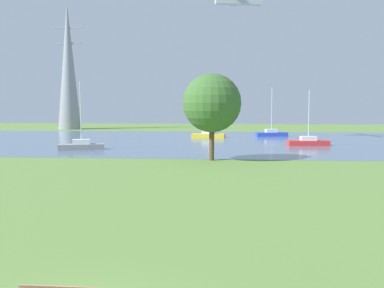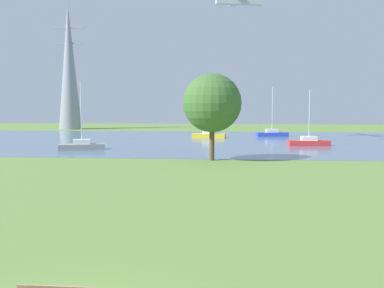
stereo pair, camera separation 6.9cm
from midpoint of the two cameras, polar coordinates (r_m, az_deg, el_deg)
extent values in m
plane|color=olive|center=(31.27, -1.58, -3.79)|extent=(160.00, 160.00, 0.00)
cube|color=slate|center=(58.99, 1.61, 0.43)|extent=(140.00, 40.00, 0.02)
cube|color=red|center=(53.72, 14.91, 0.12)|extent=(4.93, 1.97, 0.60)
cube|color=white|center=(53.68, 14.92, 0.71)|extent=(1.90, 1.27, 0.50)
cylinder|color=silver|center=(53.55, 14.99, 3.61)|extent=(0.10, 0.10, 5.93)
cube|color=yellow|center=(64.17, 2.23, 1.08)|extent=(4.94, 2.03, 0.60)
cube|color=white|center=(64.13, 2.23, 1.57)|extent=(1.91, 1.29, 0.50)
cylinder|color=silver|center=(64.03, 2.24, 3.50)|extent=(0.10, 0.10, 4.81)
cube|color=gray|center=(48.70, -14.02, -0.36)|extent=(5.03, 2.82, 0.60)
cube|color=white|center=(48.65, -14.04, 0.29)|extent=(2.04, 1.57, 0.50)
cylinder|color=silver|center=(48.49, -14.11, 3.93)|extent=(0.10, 0.10, 6.69)
cube|color=blue|center=(68.11, 10.34, 1.24)|extent=(5.01, 2.48, 0.60)
cube|color=white|center=(68.07, 10.35, 1.70)|extent=(1.99, 1.45, 0.50)
cylinder|color=silver|center=(67.96, 10.39, 4.35)|extent=(0.10, 0.10, 6.81)
cylinder|color=brown|center=(38.26, 2.64, 0.26)|extent=(0.44, 0.44, 3.21)
sphere|color=#3E6930|center=(38.13, 2.66, 5.33)|extent=(5.08, 5.08, 5.08)
cone|color=gray|center=(90.57, -15.60, 9.67)|extent=(4.40, 4.40, 24.62)
cube|color=gray|center=(91.48, -15.71, 14.29)|extent=(6.40, 0.30, 0.30)
cube|color=gray|center=(91.04, -15.67, 12.42)|extent=(5.20, 0.30, 0.30)
cube|color=silver|center=(63.17, 6.15, 17.99)|extent=(6.48, 2.55, 1.10)
camera|label=1|loc=(0.03, -89.93, 0.01)|focal=41.22mm
camera|label=2|loc=(0.03, 90.07, -0.01)|focal=41.22mm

